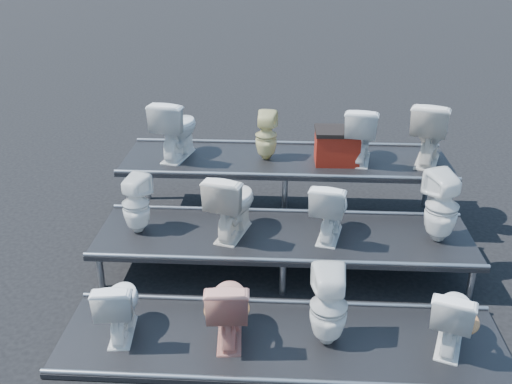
# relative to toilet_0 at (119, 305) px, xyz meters

# --- Properties ---
(ground) EXTENTS (80.00, 80.00, 0.00)m
(ground) POSITION_rel_toilet_0_xyz_m (1.53, 1.30, -0.39)
(ground) COLOR black
(ground) RESTS_ON ground
(tier_front) EXTENTS (4.20, 1.20, 0.06)m
(tier_front) POSITION_rel_toilet_0_xyz_m (1.53, 0.00, -0.36)
(tier_front) COLOR black
(tier_front) RESTS_ON ground
(tier_mid) EXTENTS (4.20, 1.20, 0.46)m
(tier_mid) POSITION_rel_toilet_0_xyz_m (1.53, 1.30, -0.16)
(tier_mid) COLOR black
(tier_mid) RESTS_ON ground
(tier_back) EXTENTS (4.20, 1.20, 0.86)m
(tier_back) POSITION_rel_toilet_0_xyz_m (1.53, 2.60, 0.04)
(tier_back) COLOR black
(tier_back) RESTS_ON ground
(toilet_0) EXTENTS (0.42, 0.67, 0.65)m
(toilet_0) POSITION_rel_toilet_0_xyz_m (0.00, 0.00, 0.00)
(toilet_0) COLOR white
(toilet_0) RESTS_ON tier_front
(toilet_1) EXTENTS (0.45, 0.72, 0.71)m
(toilet_1) POSITION_rel_toilet_0_xyz_m (1.03, 0.00, 0.03)
(toilet_1) COLOR tan
(toilet_1) RESTS_ON tier_front
(toilet_2) EXTENTS (0.37, 0.37, 0.78)m
(toilet_2) POSITION_rel_toilet_0_xyz_m (1.96, 0.00, 0.06)
(toilet_2) COLOR white
(toilet_2) RESTS_ON tier_front
(toilet_3) EXTENTS (0.58, 0.75, 0.67)m
(toilet_3) POSITION_rel_toilet_0_xyz_m (3.09, 0.00, 0.01)
(toilet_3) COLOR white
(toilet_3) RESTS_ON tier_front
(toilet_4) EXTENTS (0.41, 0.41, 0.68)m
(toilet_4) POSITION_rel_toilet_0_xyz_m (-0.13, 1.30, 0.41)
(toilet_4) COLOR white
(toilet_4) RESTS_ON tier_mid
(toilet_5) EXTENTS (0.61, 0.84, 0.77)m
(toilet_5) POSITION_rel_toilet_0_xyz_m (0.95, 1.30, 0.46)
(toilet_5) COLOR silver
(toilet_5) RESTS_ON tier_mid
(toilet_6) EXTENTS (0.53, 0.75, 0.69)m
(toilet_6) POSITION_rel_toilet_0_xyz_m (2.03, 1.30, 0.42)
(toilet_6) COLOR white
(toilet_6) RESTS_ON tier_mid
(toilet_7) EXTENTS (0.47, 0.48, 0.80)m
(toilet_7) POSITION_rel_toilet_0_xyz_m (3.23, 1.30, 0.47)
(toilet_7) COLOR white
(toilet_7) RESTS_ON tier_mid
(toilet_8) EXTENTS (0.61, 0.85, 0.79)m
(toilet_8) POSITION_rel_toilet_0_xyz_m (0.11, 2.60, 0.87)
(toilet_8) COLOR white
(toilet_8) RESTS_ON tier_back
(toilet_9) EXTENTS (0.31, 0.32, 0.62)m
(toilet_9) POSITION_rel_toilet_0_xyz_m (1.27, 2.60, 0.78)
(toilet_9) COLOR beige
(toilet_9) RESTS_ON tier_back
(toilet_10) EXTENTS (0.53, 0.78, 0.73)m
(toilet_10) POSITION_rel_toilet_0_xyz_m (2.48, 2.60, 0.84)
(toilet_10) COLOR white
(toilet_10) RESTS_ON tier_back
(toilet_11) EXTENTS (0.69, 0.91, 0.82)m
(toilet_11) POSITION_rel_toilet_0_xyz_m (3.33, 2.60, 0.88)
(toilet_11) COLOR silver
(toilet_11) RESTS_ON tier_back
(red_crate) EXTENTS (0.55, 0.45, 0.39)m
(red_crate) POSITION_rel_toilet_0_xyz_m (2.18, 2.53, 0.67)
(red_crate) COLOR maroon
(red_crate) RESTS_ON tier_back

